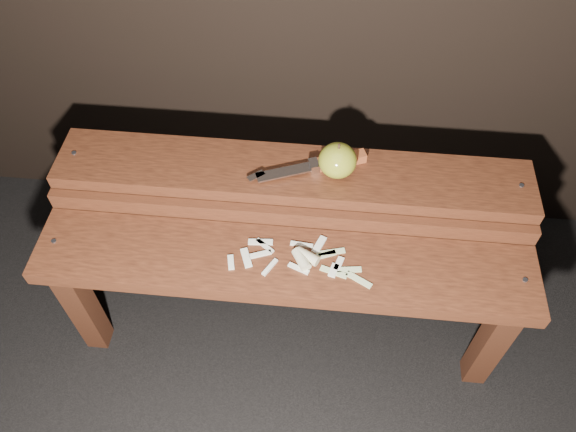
# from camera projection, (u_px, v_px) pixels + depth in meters

# --- Properties ---
(ground) EXTENTS (60.00, 60.00, 0.00)m
(ground) POSITION_uv_depth(u_px,v_px,m) (286.00, 324.00, 1.69)
(ground) COLOR black
(bench_front_tier) EXTENTS (1.20, 0.20, 0.42)m
(bench_front_tier) POSITION_uv_depth(u_px,v_px,m) (283.00, 279.00, 1.37)
(bench_front_tier) COLOR #35190D
(bench_front_tier) RESTS_ON ground
(bench_rear_tier) EXTENTS (1.20, 0.21, 0.50)m
(bench_rear_tier) POSITION_uv_depth(u_px,v_px,m) (292.00, 193.00, 1.46)
(bench_rear_tier) COLOR #35190D
(bench_rear_tier) RESTS_ON ground
(apple) EXTENTS (0.09, 0.09, 0.10)m
(apple) POSITION_uv_depth(u_px,v_px,m) (338.00, 160.00, 1.36)
(apple) COLOR olive
(apple) RESTS_ON bench_rear_tier
(knife) EXTENTS (0.29, 0.13, 0.03)m
(knife) POSITION_uv_depth(u_px,v_px,m) (327.00, 163.00, 1.39)
(knife) COLOR brown
(knife) RESTS_ON bench_rear_tier
(apple_scraps) EXTENTS (0.34, 0.14, 0.03)m
(apple_scraps) POSITION_uv_depth(u_px,v_px,m) (302.00, 258.00, 1.32)
(apple_scraps) COLOR beige
(apple_scraps) RESTS_ON bench_front_tier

